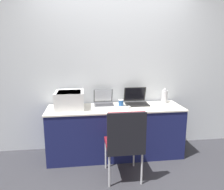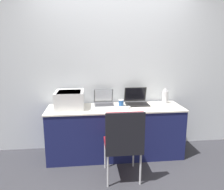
{
  "view_description": "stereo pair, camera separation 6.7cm",
  "coord_description": "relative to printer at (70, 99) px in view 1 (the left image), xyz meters",
  "views": [
    {
      "loc": [
        -0.45,
        -2.77,
        1.61
      ],
      "look_at": [
        -0.05,
        0.31,
        0.93
      ],
      "focal_mm": 35.0,
      "sensor_mm": 36.0,
      "label": 1
    },
    {
      "loc": [
        -0.39,
        -2.78,
        1.61
      ],
      "look_at": [
        -0.05,
        0.31,
        0.93
      ],
      "focal_mm": 35.0,
      "sensor_mm": 36.0,
      "label": 2
    }
  ],
  "objects": [
    {
      "name": "laptop_left",
      "position": [
        0.5,
        0.13,
        -0.08
      ],
      "size": [
        0.3,
        0.31,
        0.23
      ],
      "color": "#4C4C51",
      "rests_on": "table"
    },
    {
      "name": "laptop_right",
      "position": [
        1.01,
        0.11,
        -0.08
      ],
      "size": [
        0.35,
        0.32,
        0.25
      ],
      "color": "black",
      "rests_on": "table"
    },
    {
      "name": "printer",
      "position": [
        0.0,
        0.0,
        0.0
      ],
      "size": [
        0.4,
        0.43,
        0.25
      ],
      "color": "silver",
      "rests_on": "table"
    },
    {
      "name": "metal_pitcher",
      "position": [
        1.47,
        0.12,
        -0.03
      ],
      "size": [
        0.09,
        0.09,
        0.23
      ],
      "color": "silver",
      "rests_on": "table"
    },
    {
      "name": "chair",
      "position": [
        0.67,
        -0.74,
        -0.33
      ],
      "size": [
        0.45,
        0.47,
        0.91
      ],
      "color": "maroon",
      "rests_on": "ground_plane"
    },
    {
      "name": "ground_plane",
      "position": [
        0.66,
        -0.33,
        -0.89
      ],
      "size": [
        14.0,
        14.0,
        0.0
      ],
      "primitive_type": "plane",
      "color": "#333338"
    },
    {
      "name": "mouse",
      "position": [
        0.84,
        -0.12,
        -0.12
      ],
      "size": [
        0.06,
        0.05,
        0.04
      ],
      "color": "silver",
      "rests_on": "table"
    },
    {
      "name": "wall_back",
      "position": [
        0.66,
        0.32,
        0.41
      ],
      "size": [
        8.0,
        0.05,
        2.6
      ],
      "color": "silver",
      "rests_on": "ground_plane"
    },
    {
      "name": "coffee_cup",
      "position": [
        0.75,
        0.03,
        -0.09
      ],
      "size": [
        0.08,
        0.08,
        0.1
      ],
      "color": "#285699",
      "rests_on": "table"
    },
    {
      "name": "table",
      "position": [
        0.66,
        -0.04,
        -0.51
      ],
      "size": [
        1.99,
        0.59,
        0.75
      ],
      "color": "#191E51",
      "rests_on": "ground_plane"
    },
    {
      "name": "external_keyboard",
      "position": [
        0.53,
        -0.14,
        -0.12
      ],
      "size": [
        0.48,
        0.15,
        0.02
      ],
      "color": "silver",
      "rests_on": "table"
    }
  ]
}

